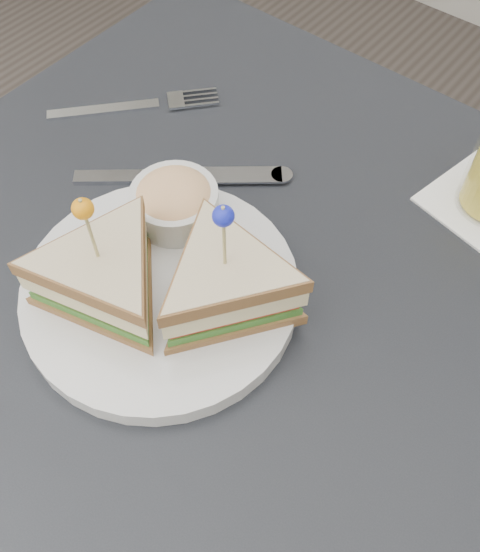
# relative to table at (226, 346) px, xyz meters

# --- Properties ---
(ground_plane) EXTENTS (3.50, 3.50, 0.00)m
(ground_plane) POSITION_rel_table_xyz_m (0.00, 0.00, -0.67)
(ground_plane) COLOR #3F3833
(table) EXTENTS (0.80, 0.80, 0.75)m
(table) POSITION_rel_table_xyz_m (0.00, 0.00, 0.00)
(table) COLOR black
(table) RESTS_ON ground
(plate_meal) EXTENTS (0.32, 0.32, 0.15)m
(plate_meal) POSITION_rel_table_xyz_m (-0.05, -0.03, 0.12)
(plate_meal) COLOR silver
(plate_meal) RESTS_ON table
(cutlery_fork) EXTENTS (0.15, 0.17, 0.01)m
(cutlery_fork) POSITION_rel_table_xyz_m (-0.26, 0.15, 0.08)
(cutlery_fork) COLOR silver
(cutlery_fork) RESTS_ON table
(cutlery_knife) EXTENTS (0.19, 0.17, 0.01)m
(cutlery_knife) POSITION_rel_table_xyz_m (-0.15, 0.09, 0.08)
(cutlery_knife) COLOR silver
(cutlery_knife) RESTS_ON table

